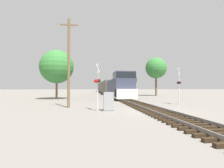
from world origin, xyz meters
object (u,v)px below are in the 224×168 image
tree_far_right (57,67)px  freight_train (106,87)px  crossing_signal_near (97,82)px  crossing_signal_far (179,84)px  tree_deep_background (131,79)px  utility_pole (69,62)px  tree_mid_background (156,68)px  relay_cabinet (108,102)px

tree_far_right → freight_train: bearing=69.7°
crossing_signal_near → crossing_signal_far: crossing_signal_far is taller
crossing_signal_near → tree_deep_background: (15.12, 51.05, 2.73)m
crossing_signal_far → tree_deep_background: size_ratio=0.58×
crossing_signal_near → utility_pole: bearing=-150.0°
crossing_signal_near → tree_mid_background: size_ratio=0.44×
utility_pole → relay_cabinet: bearing=-37.0°
crossing_signal_far → tree_mid_background: 22.62m
relay_cabinet → tree_far_right: bearing=114.2°
tree_far_right → tree_deep_background: (21.61, 34.74, -0.50)m
utility_pole → crossing_signal_near: bearing=-42.9°
tree_mid_background → tree_deep_background: 25.29m
crossing_signal_near → tree_deep_background: 53.31m
freight_train → crossing_signal_far: bearing=-83.2°
utility_pole → tree_far_right: (-3.74, 13.75, 1.06)m
utility_pole → tree_deep_background: bearing=69.8°
crossing_signal_near → relay_cabinet: (0.97, -0.25, -1.66)m
utility_pole → tree_mid_background: tree_mid_background is taller
tree_far_right → relay_cabinet: bearing=-65.8°
crossing_signal_far → freight_train: bearing=20.5°
tree_mid_background → crossing_signal_near: bearing=-120.8°
freight_train → relay_cabinet: (-3.82, -47.10, -1.30)m
freight_train → crossing_signal_far: (5.08, -42.54, 0.40)m
tree_mid_background → tree_deep_background: tree_mid_background is taller
crossing_signal_near → relay_cabinet: crossing_signal_near is taller
freight_train → crossing_signal_near: (-4.79, -46.85, 0.36)m
crossing_signal_near → crossing_signal_far: (9.86, 4.31, 0.04)m
crossing_signal_near → freight_train: bearing=157.1°
relay_cabinet → tree_far_right: (-7.45, 16.56, 4.88)m
crossing_signal_far → crossing_signal_near: bearing=127.3°
relay_cabinet → tree_far_right: 18.80m
crossing_signal_far → tree_mid_background: size_ratio=0.46×
crossing_signal_far → relay_cabinet: bearing=130.8°
relay_cabinet → tree_deep_background: size_ratio=0.21×
crossing_signal_far → tree_far_right: bearing=67.4°
tree_far_right → tree_deep_background: bearing=58.1°
freight_train → relay_cabinet: bearing=-94.6°
crossing_signal_far → tree_mid_background: (5.52, 21.51, 4.32)m
crossing_signal_near → tree_mid_background: 30.37m
utility_pole → tree_far_right: utility_pole is taller
crossing_signal_far → utility_pole: 12.91m
freight_train → crossing_signal_near: size_ratio=17.92×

